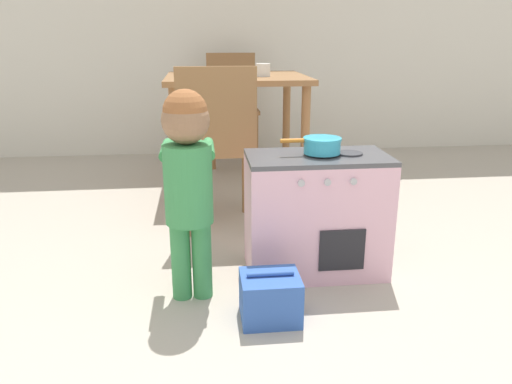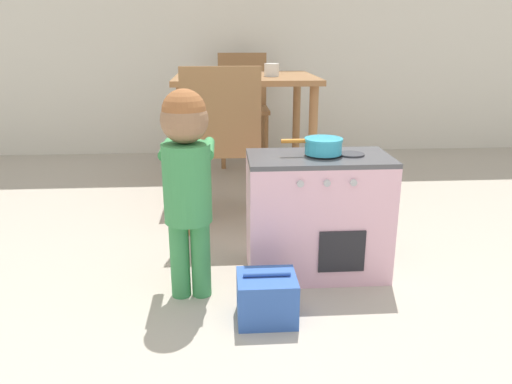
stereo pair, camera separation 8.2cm
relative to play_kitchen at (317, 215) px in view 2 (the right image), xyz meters
The scene contains 9 objects.
wall_back 2.68m from the play_kitchen, 97.48° to the left, with size 10.00×0.06×2.60m.
play_kitchen is the anchor object (origin of this frame).
toy_pot 0.32m from the play_kitchen, ahead, with size 0.26×0.16×0.07m.
child_figure 0.64m from the play_kitchen, 162.07° to the right, with size 0.21×0.34×0.84m.
toy_basket 0.50m from the play_kitchen, 123.75° to the right, with size 0.22×0.19×0.19m.
dining_table 1.43m from the play_kitchen, 100.33° to the left, with size 0.93×0.82×0.77m.
dining_chair_near 0.73m from the play_kitchen, 126.23° to the left, with size 0.40×0.40×0.88m.
dining_chair_far 2.10m from the play_kitchen, 96.35° to the left, with size 0.40×0.40×0.88m.
cup_on_table 1.38m from the play_kitchen, 93.63° to the left, with size 0.10×0.10×0.08m.
Camera 2 is at (-0.09, -0.99, 1.03)m, focal length 35.00 mm.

